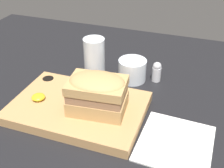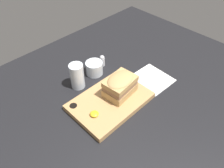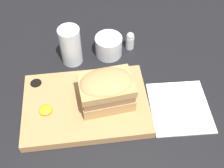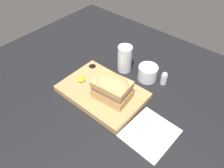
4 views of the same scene
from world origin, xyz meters
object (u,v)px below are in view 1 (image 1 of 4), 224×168
object	(u,v)px
water_glass	(94,60)
wine_glass	(132,71)
sandwich	(97,92)
napkin	(175,143)
salt_shaker	(157,71)
serving_board	(78,108)

from	to	relation	value
water_glass	wine_glass	bearing A→B (deg)	7.67
sandwich	wine_glass	world-z (taller)	sandwich
sandwich	napkin	xyz separation A→B (cm)	(19.71, -2.85, -7.48)
napkin	salt_shaker	world-z (taller)	salt_shaker
serving_board	water_glass	size ratio (longest dim) A/B	2.71
serving_board	sandwich	distance (cm)	8.57
water_glass	napkin	distance (cm)	35.94
serving_board	sandwich	world-z (taller)	sandwich
water_glass	wine_glass	distance (cm)	11.86
sandwich	wine_glass	bearing A→B (deg)	81.73
serving_board	napkin	distance (cm)	25.61
water_glass	napkin	size ratio (longest dim) A/B	0.68
salt_shaker	napkin	bearing A→B (deg)	-68.75
napkin	salt_shaker	xyz separation A→B (cm)	(-9.73, 25.02, 2.92)
water_glass	wine_glass	size ratio (longest dim) A/B	1.47
water_glass	salt_shaker	bearing A→B (deg)	10.49
serving_board	napkin	world-z (taller)	serving_board
napkin	wine_glass	bearing A→B (deg)	125.92
water_glass	wine_glass	world-z (taller)	water_glass
sandwich	water_glass	xyz separation A→B (cm)	(-8.57, 18.73, -2.36)
wine_glass	water_glass	bearing A→B (deg)	-172.33
napkin	water_glass	bearing A→B (deg)	142.64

